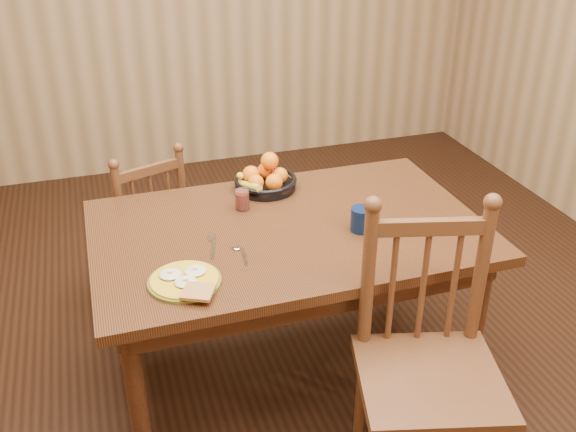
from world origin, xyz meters
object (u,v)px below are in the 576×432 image
object	(u,v)px
chair_near	(428,366)
coffee_mug	(363,219)
chair_far	(144,230)
breakfast_plate	(185,281)
fruit_bowl	(265,179)
dining_table	(288,244)

from	to	relation	value
chair_near	coffee_mug	size ratio (longest dim) A/B	8.09
chair_far	breakfast_plate	world-z (taller)	chair_far
chair_far	fruit_bowl	size ratio (longest dim) A/B	3.05
chair_near	fruit_bowl	size ratio (longest dim) A/B	3.72
chair_near	breakfast_plate	bearing A→B (deg)	165.26
dining_table	chair_near	xyz separation A→B (m)	(0.28, -0.72, -0.14)
dining_table	chair_far	size ratio (longest dim) A/B	1.81
dining_table	coffee_mug	distance (m)	0.33
dining_table	chair_near	world-z (taller)	chair_near
breakfast_plate	chair_far	bearing A→B (deg)	93.50
breakfast_plate	fruit_bowl	size ratio (longest dim) A/B	1.05
dining_table	coffee_mug	bearing A→B (deg)	-22.88
chair_far	coffee_mug	world-z (taller)	chair_far
breakfast_plate	coffee_mug	world-z (taller)	coffee_mug
chair_far	breakfast_plate	size ratio (longest dim) A/B	2.90
breakfast_plate	fruit_bowl	bearing A→B (deg)	53.80
chair_near	breakfast_plate	world-z (taller)	chair_near
chair_near	coffee_mug	bearing A→B (deg)	105.18
coffee_mug	chair_near	bearing A→B (deg)	-89.70
chair_near	fruit_bowl	distance (m)	1.16
coffee_mug	breakfast_plate	bearing A→B (deg)	-167.65
chair_far	dining_table	bearing A→B (deg)	106.62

